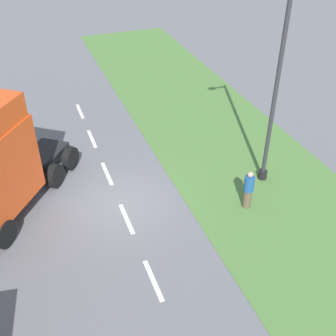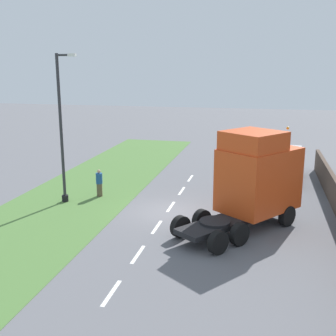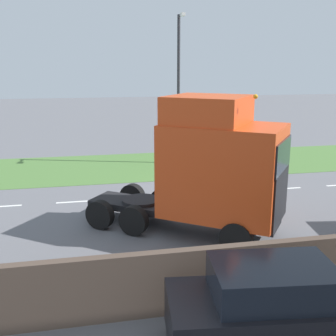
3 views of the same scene
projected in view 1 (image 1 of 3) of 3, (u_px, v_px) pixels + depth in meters
ground_plane at (121, 205)px, 16.89m from camera, size 120.00×120.00×0.00m
grass_verge at (252, 174)px, 18.60m from camera, size 7.00×44.00×0.01m
lane_markings at (116, 195)px, 17.42m from camera, size 0.16×17.80×0.00m
lamp_post at (274, 97)px, 16.13m from camera, size 1.31×0.38×8.45m
pedestrian at (248, 190)px, 16.33m from camera, size 0.39×0.39×1.68m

